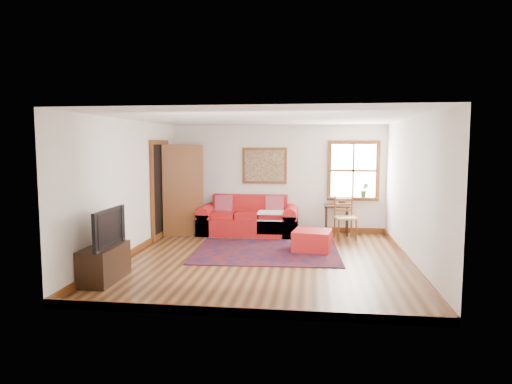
# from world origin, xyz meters

# --- Properties ---
(ground) EXTENTS (5.50, 5.50, 0.00)m
(ground) POSITION_xyz_m (0.00, 0.00, 0.00)
(ground) COLOR #3F2111
(ground) RESTS_ON ground
(room_envelope) EXTENTS (5.04, 5.54, 2.52)m
(room_envelope) POSITION_xyz_m (0.00, 0.02, 1.65)
(room_envelope) COLOR silver
(room_envelope) RESTS_ON ground
(window) EXTENTS (1.18, 0.20, 1.38)m
(window) POSITION_xyz_m (1.78, 2.70, 1.31)
(window) COLOR white
(window) RESTS_ON ground
(doorway) EXTENTS (0.89, 1.08, 2.14)m
(doorway) POSITION_xyz_m (-2.21, 1.78, 1.07)
(doorway) COLOR black
(doorway) RESTS_ON ground
(framed_artwork) EXTENTS (1.05, 0.07, 0.85)m
(framed_artwork) POSITION_xyz_m (-0.30, 2.71, 1.55)
(framed_artwork) COLOR brown
(framed_artwork) RESTS_ON ground
(persian_rug) EXTENTS (2.84, 2.32, 0.02)m
(persian_rug) POSITION_xyz_m (-0.03, 0.60, 0.01)
(persian_rug) COLOR #55110C
(persian_rug) RESTS_ON ground
(red_leather_sofa) EXTENTS (2.24, 0.93, 0.88)m
(red_leather_sofa) POSITION_xyz_m (-0.62, 2.31, 0.29)
(red_leather_sofa) COLOR #AF1618
(red_leather_sofa) RESTS_ON ground
(red_ottoman) EXTENTS (0.79, 0.79, 0.40)m
(red_ottoman) POSITION_xyz_m (0.84, 0.80, 0.20)
(red_ottoman) COLOR #AF1618
(red_ottoman) RESTS_ON ground
(side_table) EXTENTS (0.57, 0.43, 0.68)m
(side_table) POSITION_xyz_m (1.38, 2.47, 0.56)
(side_table) COLOR black
(side_table) RESTS_ON ground
(ladder_back_chair) EXTENTS (0.51, 0.50, 0.94)m
(ladder_back_chair) POSITION_xyz_m (1.53, 2.04, 0.51)
(ladder_back_chair) COLOR tan
(ladder_back_chair) RESTS_ON ground
(media_cabinet) EXTENTS (0.44, 0.97, 0.53)m
(media_cabinet) POSITION_xyz_m (-2.27, -1.54, 0.27)
(media_cabinet) COLOR black
(media_cabinet) RESTS_ON ground
(television) EXTENTS (0.13, 1.00, 0.57)m
(television) POSITION_xyz_m (-2.25, -1.59, 0.82)
(television) COLOR black
(television) RESTS_ON media_cabinet
(candle_hurricane) EXTENTS (0.12, 0.12, 0.18)m
(candle_hurricane) POSITION_xyz_m (-2.22, -1.11, 0.62)
(candle_hurricane) COLOR silver
(candle_hurricane) RESTS_ON media_cabinet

